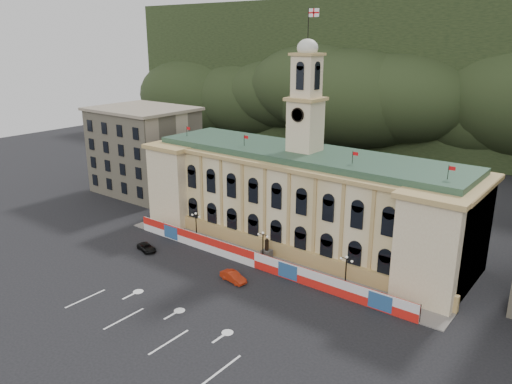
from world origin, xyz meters
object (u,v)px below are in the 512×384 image
Objects in this scene: red_sedan at (233,277)px; black_suv at (147,248)px; statue at (267,254)px; lamp_center at (263,244)px.

red_sedan reaches higher than black_suv.
statue is at bearing 10.64° from red_sedan.
lamp_center is at bearing 10.91° from red_sedan.
lamp_center reaches higher than black_suv.
red_sedan is 17.85m from black_suv.
red_sedan is 1.01× the size of black_suv.
statue reaches higher than red_sedan.
lamp_center is at bearing -51.06° from black_suv.
red_sedan is at bearing -87.97° from statue.
statue is 0.83× the size of red_sedan.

